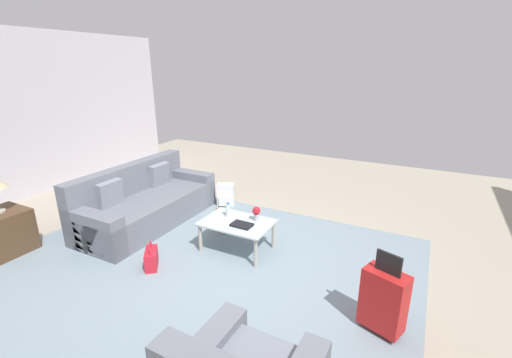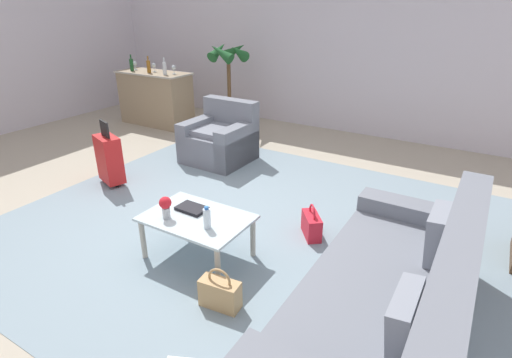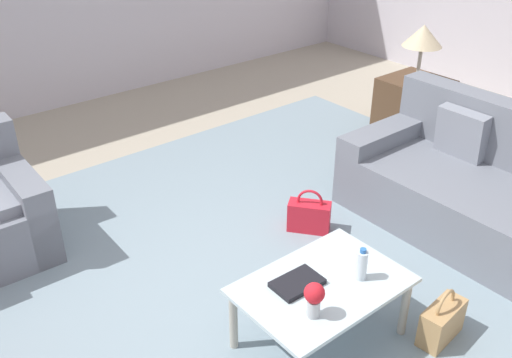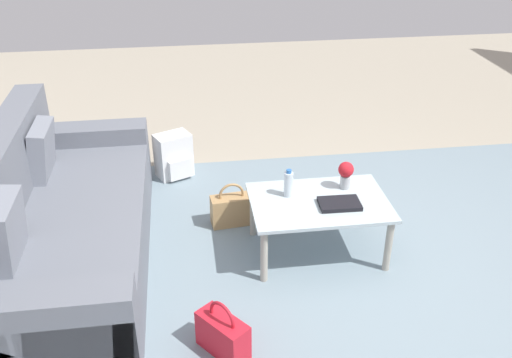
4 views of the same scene
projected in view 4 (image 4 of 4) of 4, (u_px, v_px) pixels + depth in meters
The scene contains 10 objects.
ground_plane at pixel (393, 291), 3.75m from camera, with size 12.00×12.00×0.00m, color #A89E89.
area_rug at pixel (310, 320), 3.50m from camera, with size 5.20×4.40×0.01m, color gray.
couch at pixel (55, 227), 3.86m from camera, with size 1.00×2.33×0.93m.
coffee_table at pixel (319, 208), 3.95m from camera, with size 0.95×0.65×0.43m.
water_bottle at pixel (289, 184), 3.94m from camera, with size 0.06×0.06×0.20m.
coffee_table_book at pixel (339, 204), 3.86m from camera, with size 0.28×0.18×0.03m, color black.
flower_vase at pixel (346, 173), 4.02m from camera, with size 0.11×0.11×0.21m.
handbag_red at pixel (223, 335), 3.22m from camera, with size 0.31×0.34×0.36m.
handbag_tan at pixel (232, 209), 4.39m from camera, with size 0.33×0.17×0.36m.
backpack_white at pixel (174, 156), 5.04m from camera, with size 0.36×0.33×0.40m.
Camera 4 is at (1.29, 2.77, 2.46)m, focal length 40.00 mm.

